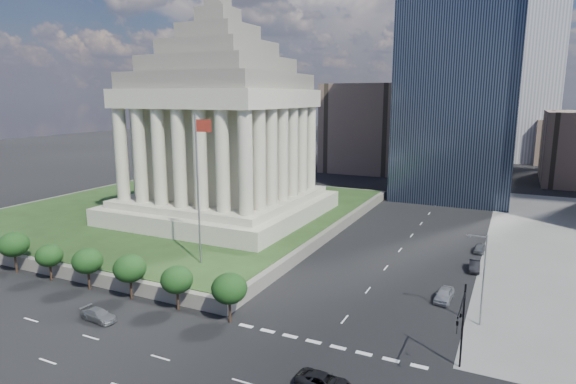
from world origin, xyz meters
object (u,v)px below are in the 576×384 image
Objects in this scene: pickup_truck at (324,382)px; flagpole at (199,181)px; traffic_signal_ne at (461,322)px; suv_grey at (99,315)px; war_memorial at (221,111)px; parked_sedan_far at (480,248)px; parked_sedan_near at (444,295)px; street_lamp_north at (482,275)px; parked_sedan_mid at (474,266)px.

flagpole is at bearing 57.51° from pickup_truck.
flagpole reaches higher than traffic_signal_ne.
pickup_truck is 26.84m from suv_grey.
parked_sedan_far is (45.50, 3.31, -20.74)m from war_memorial.
parked_sedan_near reaches higher than pickup_truck.
traffic_signal_ne is at bearing -16.71° from flagpole.
pickup_truck is (-10.68, -17.98, -4.99)m from street_lamp_north.
parked_sedan_near is at bearing 101.79° from traffic_signal_ne.
flagpole is 20.31m from suv_grey.
parked_sedan_mid is (-1.00, 28.51, -4.57)m from traffic_signal_ne.
parked_sedan_near is (43.12, -18.10, -20.63)m from war_memorial.
flagpole is 4.84× the size of parked_sedan_mid.
traffic_signal_ne is 17.15m from parked_sedan_near.
street_lamp_north is 2.07× the size of pickup_truck.
parked_sedan_near is 12.53m from parked_sedan_mid.
parked_sedan_near is at bearing 10.80° from flagpole.
pickup_truck is 1.09× the size of suv_grey.
flagpole is at bearing -3.75° from suv_grey.
street_lamp_north is at bearing -28.45° from pickup_truck.
parked_sedan_near is at bearing -13.53° from pickup_truck.
war_memorial is 60.00m from traffic_signal_ne.
street_lamp_north is 2.58× the size of parked_sedan_far.
street_lamp_north is at bearing 1.63° from flagpole.
pickup_truck is 23.78m from parked_sedan_near.
traffic_signal_ne is 28.89m from parked_sedan_mid.
parked_sedan_far is at bearing -34.92° from suv_grey.
parked_sedan_near is at bearing 130.66° from street_lamp_north.
parked_sedan_far is at bearing 39.33° from flagpole.
parked_sedan_far is (-1.00, 37.62, -4.59)m from traffic_signal_ne.
suv_grey is 0.99× the size of parked_sedan_near.
traffic_signal_ne reaches higher than suv_grey.
war_memorial is 46.00m from suv_grey.
suv_grey is at bearing -142.54° from parked_sedan_near.
street_lamp_north reaches higher than suv_grey.
street_lamp_north is 2.22× the size of parked_sedan_near.
suv_grey is (9.83, -39.86, -20.76)m from war_memorial.
parked_sedan_near is (30.95, 5.90, -12.35)m from flagpole.
war_memorial is 50.11m from parked_sedan_far.
street_lamp_north is at bearing -45.05° from parked_sedan_near.
street_lamp_north is at bearing 85.81° from traffic_signal_ne.
pickup_truck reaches higher than suv_grey.
traffic_signal_ne is 1.66× the size of pickup_truck.
flagpole reaches higher than parked_sedan_near.
pickup_truck is 1.17× the size of parked_sedan_mid.
flagpole is 4.14× the size of pickup_truck.
street_lamp_north is 41.42m from suv_grey.
parked_sedan_mid reaches higher than pickup_truck.
pickup_truck is 1.07× the size of parked_sedan_near.
parked_sedan_near is at bearing -94.12° from parked_sedan_far.
street_lamp_north is 2.42× the size of parked_sedan_mid.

